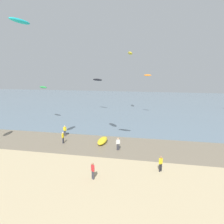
# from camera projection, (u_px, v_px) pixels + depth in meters

# --- Properties ---
(wet_sand_strip) EXTENTS (120.00, 8.24, 0.01)m
(wet_sand_strip) POSITION_uv_depth(u_px,v_px,m) (132.00, 147.00, 28.50)
(wet_sand_strip) COLOR #7A6D59
(wet_sand_strip) RESTS_ON ground
(sea) EXTENTS (160.00, 70.00, 0.10)m
(sea) POSITION_uv_depth(u_px,v_px,m) (145.00, 103.00, 66.06)
(sea) COLOR slate
(sea) RESTS_ON ground
(person_by_waterline) EXTENTS (0.40, 0.46, 1.71)m
(person_by_waterline) POSITION_uv_depth(u_px,v_px,m) (93.00, 170.00, 20.04)
(person_by_waterline) COLOR #383842
(person_by_waterline) RESTS_ON ground
(person_left_flank) EXTENTS (0.24, 0.57, 1.71)m
(person_left_flank) POSITION_uv_depth(u_px,v_px,m) (63.00, 137.00, 29.93)
(person_left_flank) COLOR #383842
(person_left_flank) RESTS_ON ground
(person_right_flank) EXTENTS (0.57, 0.25, 1.71)m
(person_right_flank) POSITION_uv_depth(u_px,v_px,m) (65.00, 130.00, 33.37)
(person_right_flank) COLOR #383842
(person_right_flank) RESTS_ON ground
(person_far_down_beach) EXTENTS (0.42, 0.44, 1.71)m
(person_far_down_beach) POSITION_uv_depth(u_px,v_px,m) (161.00, 163.00, 21.56)
(person_far_down_beach) COLOR #232328
(person_far_down_beach) RESTS_ON ground
(person_trailing_behind) EXTENTS (0.51, 0.37, 1.71)m
(person_trailing_behind) POSITION_uv_depth(u_px,v_px,m) (118.00, 144.00, 27.35)
(person_trailing_behind) COLOR #383842
(person_trailing_behind) RESTS_ON ground
(grounded_kite) EXTENTS (1.26, 3.39, 0.67)m
(grounded_kite) POSITION_uv_depth(u_px,v_px,m) (102.00, 141.00, 30.22)
(grounded_kite) COLOR yellow
(grounded_kite) RESTS_ON ground
(kite_aloft_0) EXTENTS (1.95, 1.42, 0.49)m
(kite_aloft_0) POSITION_uv_depth(u_px,v_px,m) (148.00, 75.00, 45.11)
(kite_aloft_0) COLOR orange
(kite_aloft_1) EXTENTS (1.86, 3.48, 0.91)m
(kite_aloft_1) POSITION_uv_depth(u_px,v_px,m) (130.00, 53.00, 46.69)
(kite_aloft_1) COLOR yellow
(kite_aloft_4) EXTENTS (3.18, 2.40, 0.78)m
(kite_aloft_4) POSITION_uv_depth(u_px,v_px,m) (97.00, 80.00, 50.34)
(kite_aloft_4) COLOR black
(kite_aloft_5) EXTENTS (1.42, 2.97, 0.63)m
(kite_aloft_5) POSITION_uv_depth(u_px,v_px,m) (20.00, 21.00, 21.49)
(kite_aloft_5) COLOR #19B2B7
(kite_aloft_7) EXTENTS (2.74, 2.29, 0.49)m
(kite_aloft_7) POSITION_uv_depth(u_px,v_px,m) (43.00, 87.00, 41.44)
(kite_aloft_7) COLOR green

